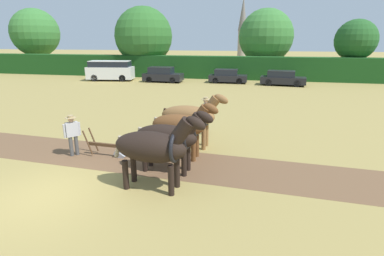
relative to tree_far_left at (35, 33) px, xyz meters
The scene contains 19 objects.
ground_plane 42.33m from the tree_far_left, 51.49° to the right, with size 240.00×240.00×0.00m, color #998447.
plowed_furrow_strip 39.34m from the tree_far_left, 49.23° to the right, with size 24.43×2.62×0.01m, color brown.
hedgerow 26.80m from the tree_far_left, ahead, with size 70.17×1.97×2.55m, color #194719.
tree_far_left is the anchor object (origin of this frame).
tree_left 17.76m from the tree_far_left, ahead, with size 7.18×7.18×8.40m.
tree_center_left 32.63m from the tree_far_left, ahead, with size 6.58×6.58×8.05m.
tree_center 42.28m from the tree_far_left, ahead, with size 4.45×4.45×6.56m.
church_spire 48.04m from the tree_far_left, 55.09° to the left, with size 2.23×2.23×14.49m.
draft_horse_lead_left 43.22m from the tree_far_left, 47.43° to the right, with size 2.95×1.10×2.44m.
draft_horse_lead_right 42.34m from the tree_far_left, 46.15° to the right, with size 2.86×1.00×2.28m.
draft_horse_trail_left 41.45m from the tree_far_left, 44.82° to the right, with size 2.72×1.02×2.27m.
draft_horse_trail_right 40.60m from the tree_far_left, 43.43° to the right, with size 2.97×1.03×2.39m.
plow 40.02m from the tree_far_left, 48.15° to the right, with size 1.71×0.48×1.13m.
farmer_at_plow 39.21m from the tree_far_left, 49.87° to the right, with size 0.46×0.50×1.63m.
farmer_beside_team 39.63m from the tree_far_left, 41.16° to the right, with size 0.45×0.69×1.80m.
parked_van 18.63m from the tree_far_left, 28.61° to the right, with size 5.24×2.69×2.16m.
parked_car_left 24.02m from the tree_far_left, 21.41° to the right, with size 4.19×1.86×1.59m.
parked_car_center_left 30.22m from the tree_far_left, 15.08° to the right, with size 3.95×1.77×1.41m.
parked_car_center 35.68m from the tree_far_left, 13.87° to the right, with size 4.46×2.12×1.45m.
Camera 1 is at (5.84, -6.69, 4.38)m, focal length 28.00 mm.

